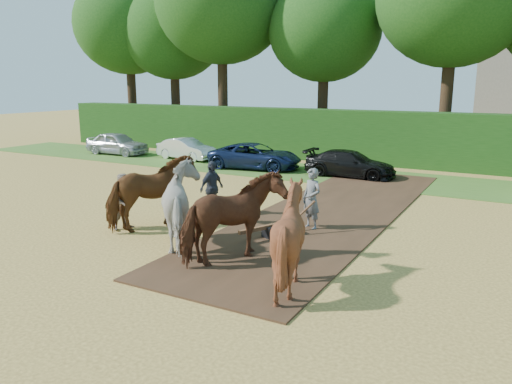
% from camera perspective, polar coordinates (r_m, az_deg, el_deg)
% --- Properties ---
extents(ground, '(120.00, 120.00, 0.00)m').
position_cam_1_polar(ground, '(12.96, -8.90, -8.45)').
color(ground, gold).
rests_on(ground, ground).
extents(earth_strip, '(4.50, 17.00, 0.05)m').
position_cam_1_polar(earth_strip, '(18.16, 8.59, -2.24)').
color(earth_strip, '#472D1C').
rests_on(earth_strip, ground).
extents(grass_verge, '(50.00, 5.00, 0.03)m').
position_cam_1_polar(grass_verge, '(25.10, 10.96, 1.75)').
color(grass_verge, '#38601E').
rests_on(grass_verge, ground).
extents(hedgerow, '(46.00, 1.60, 3.00)m').
position_cam_1_polar(hedgerow, '(29.16, 13.85, 6.04)').
color(hedgerow, '#14380F').
rests_on(hedgerow, ground).
extents(spectator_near, '(0.89, 1.02, 1.79)m').
position_cam_1_polar(spectator_near, '(16.30, -14.73, -1.05)').
color(spectator_near, '#B8A990').
rests_on(spectator_near, ground).
extents(spectator_far, '(0.61, 1.18, 1.93)m').
position_cam_1_polar(spectator_far, '(17.43, -5.07, 0.41)').
color(spectator_far, '#292D37').
rests_on(spectator_far, ground).
extents(plough_team, '(8.19, 6.19, 2.36)m').
position_cam_1_polar(plough_team, '(13.52, -5.02, -2.25)').
color(plough_team, '#593616').
rests_on(plough_team, ground).
extents(parked_cars, '(29.53, 3.25, 1.45)m').
position_cam_1_polar(parked_cars, '(26.82, 1.02, 4.09)').
color(parked_cars, '#AFB0B6').
rests_on(parked_cars, ground).
extents(treeline, '(48.70, 10.60, 14.21)m').
position_cam_1_polar(treeline, '(32.82, 13.10, 19.85)').
color(treeline, '#382616').
rests_on(treeline, ground).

